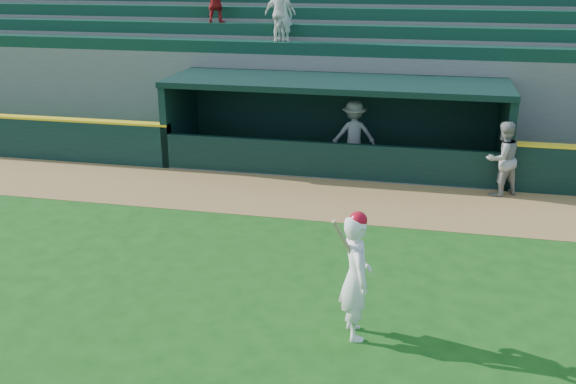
% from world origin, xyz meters
% --- Properties ---
extents(ground, '(120.00, 120.00, 0.00)m').
position_xyz_m(ground, '(0.00, 0.00, 0.00)').
color(ground, '#174B12').
rests_on(ground, ground).
extents(warning_track, '(40.00, 3.00, 0.01)m').
position_xyz_m(warning_track, '(0.00, 4.90, 0.01)').
color(warning_track, olive).
rests_on(warning_track, ground).
extents(dugout_player_front, '(1.15, 1.10, 1.87)m').
position_xyz_m(dugout_player_front, '(4.42, 6.14, 0.94)').
color(dugout_player_front, '#969691').
rests_on(dugout_player_front, ground).
extents(dugout_player_inside, '(1.36, 0.99, 1.89)m').
position_xyz_m(dugout_player_inside, '(0.55, 7.77, 0.94)').
color(dugout_player_inside, '#ACABA6').
rests_on(dugout_player_inside, ground).
extents(dugout, '(9.40, 2.80, 2.46)m').
position_xyz_m(dugout, '(0.00, 8.00, 1.36)').
color(dugout, slate).
rests_on(dugout, ground).
extents(stands, '(34.50, 6.25, 7.50)m').
position_xyz_m(stands, '(-0.03, 12.57, 2.40)').
color(stands, slate).
rests_on(stands, ground).
extents(batter_at_plate, '(0.69, 0.86, 2.07)m').
position_xyz_m(batter_at_plate, '(1.64, -1.09, 1.02)').
color(batter_at_plate, white).
rests_on(batter_at_plate, ground).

